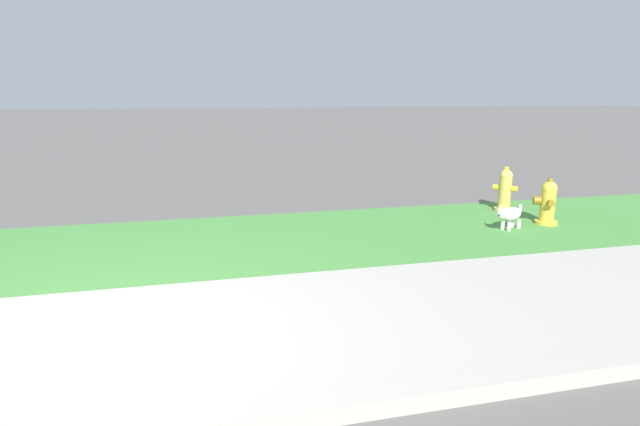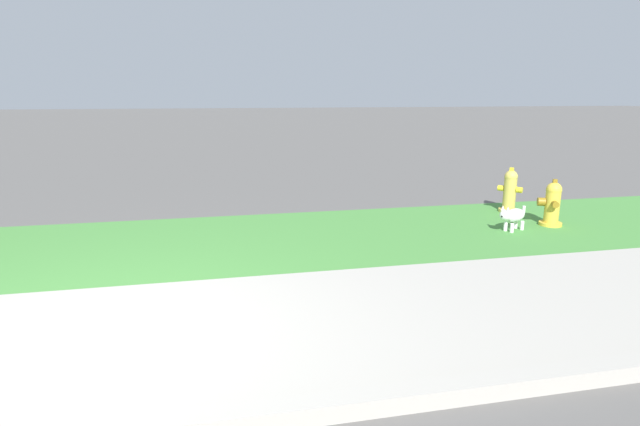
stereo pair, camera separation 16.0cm
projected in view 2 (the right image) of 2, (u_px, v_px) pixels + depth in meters
name	position (u px, v px, depth m)	size (l,w,h in m)	color
ground_plane	(89.00, 343.00, 3.79)	(120.00, 120.00, 0.00)	#5B5956
sidewalk_pavement	(89.00, 343.00, 3.79)	(18.00, 2.31, 0.01)	#ADA89E
grass_verge	(136.00, 246.00, 6.18)	(18.00, 2.71, 0.01)	#47893D
fire_hydrant_at_driveway	(552.00, 204.00, 7.09)	(0.36, 0.39, 0.67)	gold
fire_hydrant_far_end	(510.00, 191.00, 7.91)	(0.34, 0.35, 0.72)	gold
small_white_dog	(513.00, 216.00, 6.82)	(0.49, 0.32, 0.38)	white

